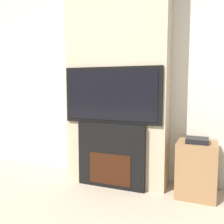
% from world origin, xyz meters
% --- Properties ---
extents(wall_back, '(6.00, 0.06, 2.70)m').
position_xyz_m(wall_back, '(0.00, 2.03, 1.35)').
color(wall_back, silver).
rests_on(wall_back, ground_plane).
extents(chimney_breast, '(1.23, 0.36, 2.70)m').
position_xyz_m(chimney_breast, '(0.00, 1.82, 1.35)').
color(chimney_breast, '#BCAD8E').
rests_on(chimney_breast, ground_plane).
extents(fireplace, '(0.81, 0.15, 0.76)m').
position_xyz_m(fireplace, '(0.00, 1.64, 0.38)').
color(fireplace, black).
rests_on(fireplace, ground_plane).
extents(television, '(1.16, 0.07, 0.64)m').
position_xyz_m(television, '(0.00, 1.63, 1.08)').
color(television, black).
rests_on(television, fireplace).
extents(media_stand, '(0.41, 0.40, 0.64)m').
position_xyz_m(media_stand, '(0.94, 1.73, 0.30)').
color(media_stand, '#997047').
rests_on(media_stand, ground_plane).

